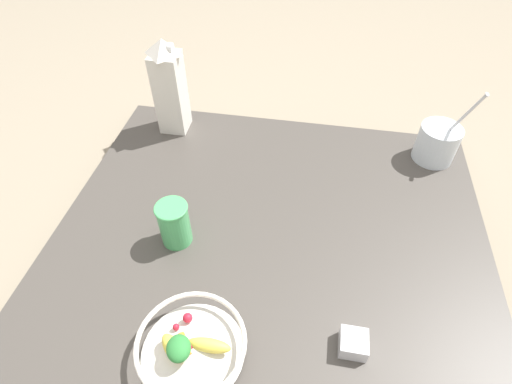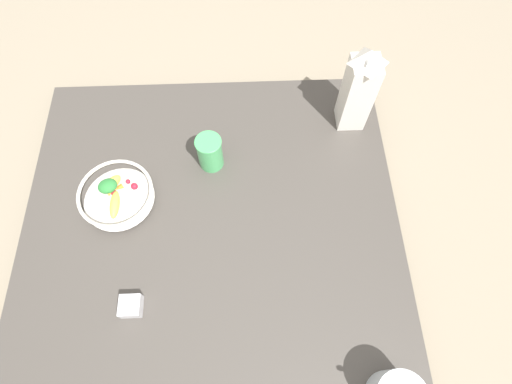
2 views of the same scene
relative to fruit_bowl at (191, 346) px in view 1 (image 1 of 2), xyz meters
The scene contains 7 objects.
ground_plane 0.28m from the fruit_bowl, 21.38° to the right, with size 6.00×6.00×0.00m, color gray.
countertop 0.28m from the fruit_bowl, 21.38° to the right, with size 1.03×1.03×0.03m.
fruit_bowl is the anchor object (origin of this frame).
milk_carton 0.73m from the fruit_bowl, 20.28° to the left, with size 0.08×0.08×0.29m.
yogurt_tub 0.84m from the fruit_bowl, 37.91° to the right, with size 0.11×0.13×0.23m.
drinking_cup 0.28m from the fruit_bowl, 23.36° to the left, with size 0.07×0.07×0.11m.
spice_jar 0.30m from the fruit_bowl, 77.79° to the right, with size 0.05×0.05×0.04m.
Camera 1 is at (-0.53, -0.07, 0.79)m, focal length 28.00 mm.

